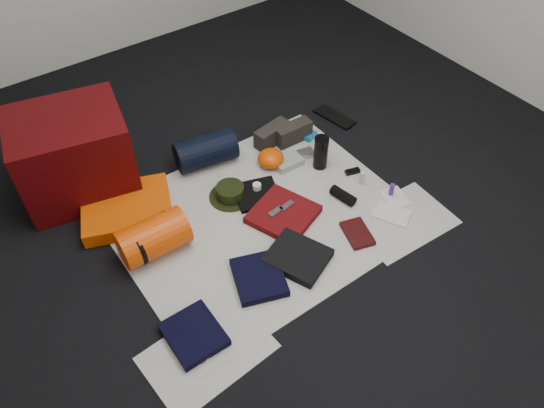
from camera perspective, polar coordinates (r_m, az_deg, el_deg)
floor at (r=3.11m, az=-1.15°, el=-1.69°), size 4.50×4.50×0.02m
newspaper_mat at (r=3.10m, az=-1.15°, el=-1.53°), size 1.60×1.30×0.01m
newspaper_sheet_front_left at (r=2.62m, az=-6.95°, el=-15.55°), size 0.61×0.44×0.00m
newspaper_sheet_front_right at (r=3.18m, az=13.80°, el=-1.80°), size 0.60×0.43×0.00m
red_cabinet at (r=3.31m, az=-20.53°, el=4.95°), size 0.73×0.65×0.53m
sleeping_pad at (r=3.20m, az=-15.31°, el=-0.52°), size 0.62×0.57×0.09m
stuff_sack at (r=2.93m, az=-12.63°, el=-3.54°), size 0.38×0.23×0.22m
sack_strap_left at (r=2.91m, az=-14.36°, el=-4.42°), size 0.02×0.22×0.22m
sack_strap_right at (r=2.95m, az=-10.91°, el=-2.70°), size 0.02×0.22×0.22m
navy_duffel at (r=3.40m, az=-7.12°, el=5.69°), size 0.41×0.27×0.20m
boonie_brim at (r=3.22m, az=-4.48°, el=0.83°), size 0.31×0.31×0.01m
boonie_crown at (r=3.20m, az=-4.52°, el=1.35°), size 0.17×0.17×0.08m
hiking_boot_left at (r=3.56m, az=0.02°, el=7.47°), size 0.27×0.14×0.13m
hiking_boot_right at (r=3.57m, az=2.28°, el=7.68°), size 0.26×0.10×0.13m
flip_flop_left at (r=3.83m, az=7.07°, el=9.13°), size 0.16×0.28×0.01m
flip_flop_right at (r=3.84m, az=6.73°, el=9.29°), size 0.16×0.32×0.02m
trousers_navy_a at (r=2.65m, az=-8.37°, el=-13.68°), size 0.25×0.29×0.04m
trousers_navy_b at (r=2.80m, az=-1.41°, el=-7.89°), size 0.34×0.36×0.05m
trousers_charcoal at (r=2.88m, az=2.77°, el=-5.74°), size 0.37×0.39×0.05m
black_tshirt at (r=3.21m, az=-1.61°, el=1.06°), size 0.32×0.31×0.03m
red_shirt at (r=3.09m, az=1.22°, el=-1.11°), size 0.43×0.43×0.04m
orange_stuff_sack at (r=3.39m, az=-0.14°, el=4.93°), size 0.22×0.22×0.11m
first_aid_pouch at (r=3.42m, az=1.65°, el=4.61°), size 0.19×0.15×0.05m
water_bottle at (r=3.36m, az=5.28°, el=5.56°), size 0.12×0.12×0.23m
speaker at (r=3.21m, az=7.65°, el=0.90°), size 0.09×0.17×0.06m
compact_camera at (r=3.48m, az=3.57°, el=5.42°), size 0.12×0.08×0.04m
cyan_case at (r=3.63m, az=4.08°, el=7.34°), size 0.12×0.09×0.03m
toiletry_purple at (r=3.28m, az=12.74°, el=1.50°), size 0.03×0.03×0.09m
toiletry_clear at (r=3.31m, az=9.68°, el=2.77°), size 0.04×0.04×0.10m
paperback_book at (r=3.04m, az=9.17°, el=-3.14°), size 0.19×0.23×0.03m
map_booklet at (r=3.19m, az=12.73°, el=-1.04°), size 0.22×0.25×0.01m
map_printout at (r=3.29m, az=13.11°, el=0.67°), size 0.17×0.19×0.01m
sunglasses at (r=3.40m, az=8.66°, el=3.48°), size 0.10×0.06×0.02m
key_cluster at (r=2.61m, az=-7.37°, el=-15.55°), size 0.10×0.10×0.01m
tape_roll at (r=3.22m, az=-1.64°, el=1.90°), size 0.05×0.05×0.04m
energy_bar_a at (r=3.06m, az=0.40°, el=-0.84°), size 0.10×0.05×0.01m
energy_bar_b at (r=3.09m, az=1.59°, el=-0.20°), size 0.10×0.05×0.01m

